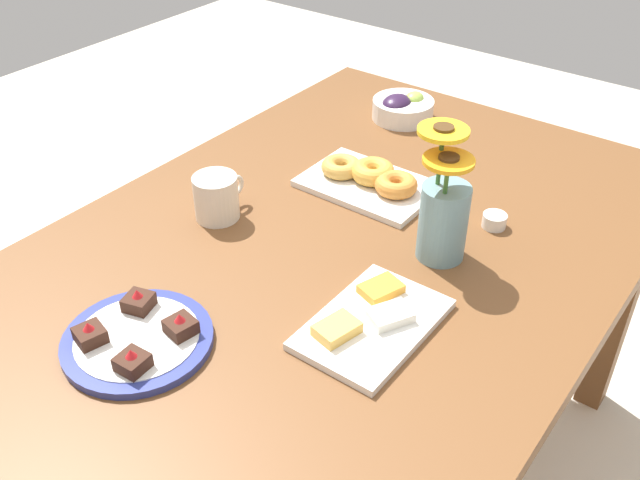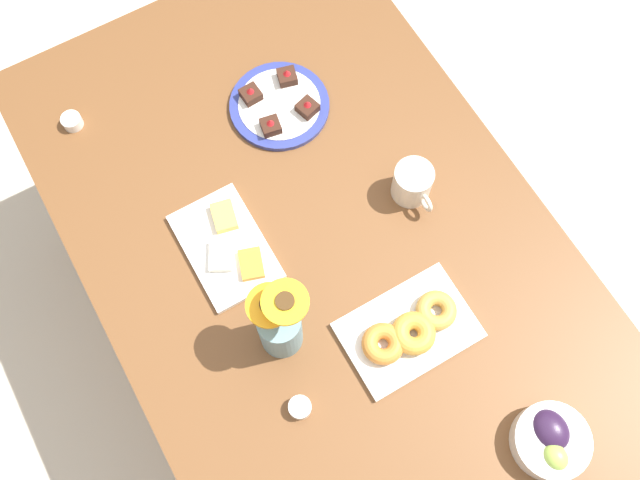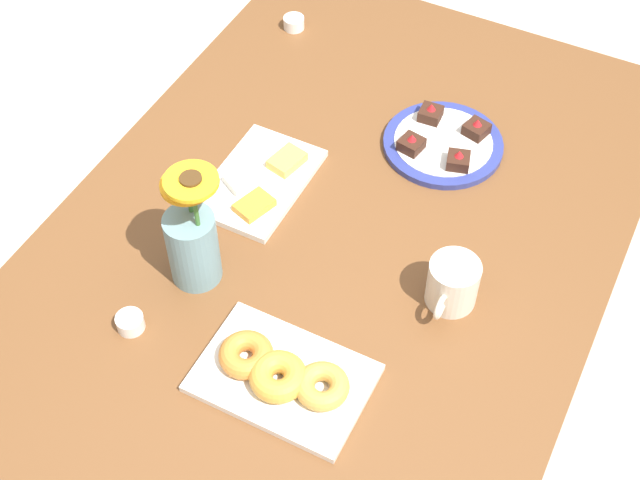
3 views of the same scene
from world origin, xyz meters
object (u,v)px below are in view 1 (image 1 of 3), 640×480
Objects in this scene: coffee_mug at (217,197)px; grape_bowl at (403,108)px; dessert_plate at (137,339)px; croissant_platter at (370,179)px; dining_table at (320,292)px; cheese_platter at (372,321)px; jam_cup_honey at (494,220)px; flower_vase at (443,214)px.

coffee_mug is 0.81× the size of grape_bowl.
croissant_platter is at bearing -2.66° from dessert_plate.
dining_table is 0.29m from croissant_platter.
coffee_mug reaches higher than dining_table.
dining_table is 0.28m from coffee_mug.
grape_bowl is at bearing 27.92° from cheese_platter.
cheese_platter is at bearing -46.85° from dessert_plate.
coffee_mug is 0.38m from dessert_plate.
jam_cup_honey is 0.20× the size of dessert_plate.
dining_table is 6.11× the size of flower_vase.
coffee_mug is 0.45m from flower_vase.
cheese_platter is at bearing 175.28° from jam_cup_honey.
cheese_platter is at bearing -178.02° from flower_vase.
dining_table is 6.59× the size of dessert_plate.
grape_bowl reaches higher than jam_cup_honey.
grape_bowl is 0.64× the size of dessert_plate.
flower_vase is (0.14, -0.17, 0.18)m from dining_table.
dessert_plate reaches higher than jam_cup_honey.
dining_table is 10.34× the size of grape_bowl.
coffee_mug is at bearing 123.13° from jam_cup_honey.
coffee_mug reaches higher than dessert_plate.
jam_cup_honey is 0.72m from dessert_plate.
flower_vase is at bearing -28.22° from dessert_plate.
grape_bowl is at bearing 38.31° from flower_vase.
cheese_platter reaches higher than jam_cup_honey.
cheese_platter is 0.93× the size of croissant_platter.
croissant_platter is at bearing 94.81° from jam_cup_honey.
flower_vase reaches higher than dessert_plate.
grape_bowl is 0.59m from flower_vase.
croissant_platter reaches higher than cheese_platter.
coffee_mug is at bearing 109.82° from flower_vase.
grape_bowl is 0.55× the size of croissant_platter.
dining_table is at bearing 60.99° from cheese_platter.
croissant_platter is at bearing 62.17° from flower_vase.
flower_vase is at bearing -141.69° from grape_bowl.
dessert_plate is at bearing 177.34° from croissant_platter.
dining_table is 0.38m from jam_cup_honey.
dining_table is 0.29m from flower_vase.
flower_vase is at bearing -51.24° from dining_table.
coffee_mug reaches higher than grape_bowl.
dessert_plate is at bearing 133.15° from cheese_platter.
jam_cup_honey is at bearing -15.14° from flower_vase.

